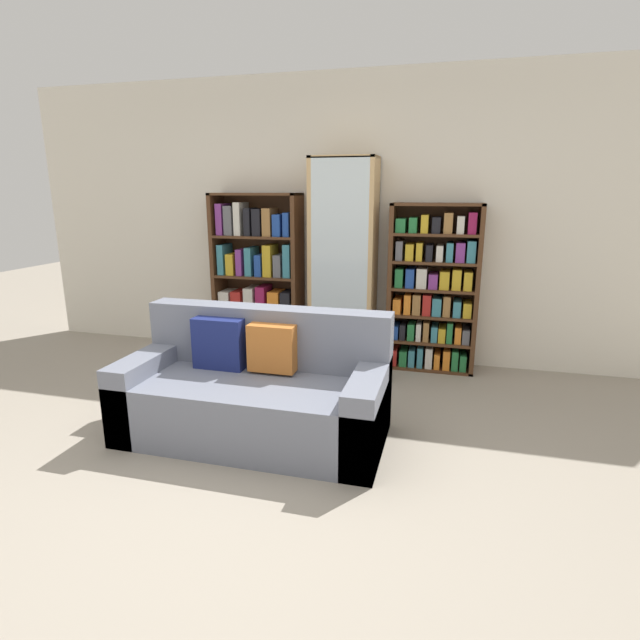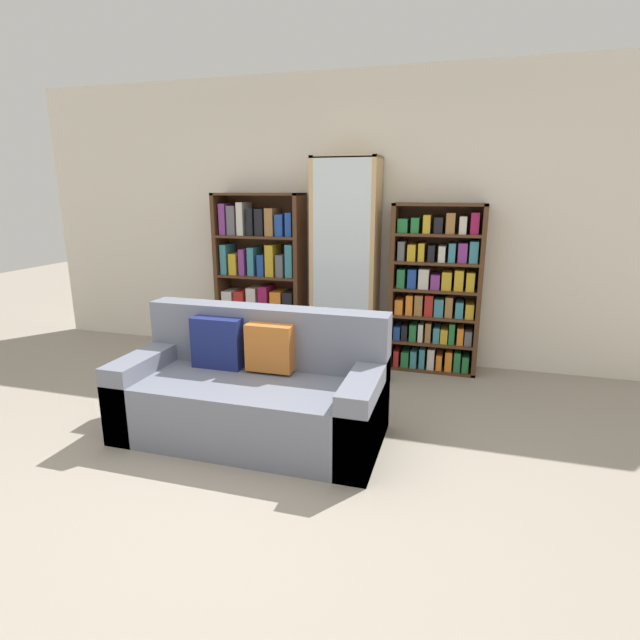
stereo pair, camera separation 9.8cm
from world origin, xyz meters
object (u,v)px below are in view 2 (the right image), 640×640
couch (253,392)px  wine_bottle (387,366)px  bookshelf_right (436,292)px  bookshelf_left (261,278)px  display_cabinet (346,264)px

couch → wine_bottle: couch is taller
wine_bottle → bookshelf_right: bearing=52.1°
couch → bookshelf_left: size_ratio=1.09×
wine_bottle → couch: bearing=-120.9°
couch → wine_bottle: (0.73, 1.22, -0.16)m
wine_bottle → display_cabinet: bearing=138.1°
bookshelf_right → wine_bottle: size_ratio=4.51×
couch → display_cabinet: size_ratio=0.91×
couch → display_cabinet: (0.24, 1.66, 0.66)m
bookshelf_right → wine_bottle: bookshelf_right is taller
bookshelf_right → couch: bearing=-122.9°
bookshelf_right → bookshelf_left: bearing=180.0°
bookshelf_right → wine_bottle: 0.83m
couch → bookshelf_right: size_ratio=1.15×
display_cabinet → bookshelf_right: display_cabinet is taller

